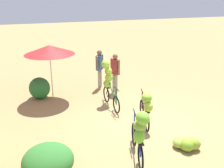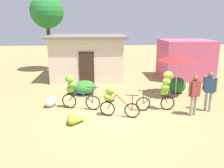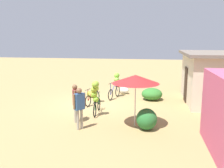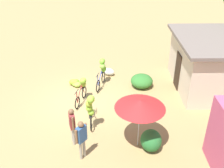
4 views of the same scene
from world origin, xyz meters
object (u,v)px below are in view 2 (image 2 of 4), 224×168
object	(u,v)px
bicycle_leftmost	(74,89)
banana_pile_on_ground	(75,119)
person_vendor	(209,87)
building_low	(87,57)
bicycle_center_loaded	(163,88)
tree_behind_building	(47,12)
market_umbrella	(178,57)
person_bystander	(195,91)
bicycle_near_pile	(113,99)
shop_pink	(185,59)
produce_sack	(51,102)

from	to	relation	value
bicycle_leftmost	banana_pile_on_ground	size ratio (longest dim) A/B	2.07
banana_pile_on_ground	person_vendor	xyz separation A→B (m)	(5.55, 0.84, 0.90)
building_low	bicycle_center_loaded	world-z (taller)	building_low
tree_behind_building	banana_pile_on_ground	bearing A→B (deg)	-74.60
market_umbrella	banana_pile_on_ground	world-z (taller)	market_umbrella
tree_behind_building	banana_pile_on_ground	distance (m)	11.07
tree_behind_building	person_bystander	world-z (taller)	tree_behind_building
building_low	bicycle_near_pile	size ratio (longest dim) A/B	3.17
shop_pink	tree_behind_building	distance (m)	10.42
banana_pile_on_ground	building_low	bearing A→B (deg)	88.08
tree_behind_building	person_vendor	bearing A→B (deg)	-47.46
bicycle_center_loaded	banana_pile_on_ground	distance (m)	3.90
tree_behind_building	bicycle_near_pile	xyz separation A→B (m)	(4.21, -9.32, -3.68)
banana_pile_on_ground	bicycle_center_loaded	bearing A→B (deg)	16.24
building_low	bicycle_near_pile	world-z (taller)	building_low
shop_pink	tree_behind_building	bearing A→B (deg)	163.19
market_umbrella	bicycle_center_loaded	xyz separation A→B (m)	(-1.24, -1.96, -1.02)
tree_behind_building	person_vendor	xyz separation A→B (m)	(8.27, -9.01, -3.35)
bicycle_leftmost	person_bystander	size ratio (longest dim) A/B	1.01
tree_behind_building	banana_pile_on_ground	world-z (taller)	tree_behind_building
banana_pile_on_ground	person_vendor	distance (m)	5.69
shop_pink	produce_sack	world-z (taller)	shop_pink
shop_pink	produce_sack	xyz separation A→B (m)	(-8.04, -5.09, -1.06)
building_low	person_vendor	bearing A→B (deg)	-50.92
market_umbrella	banana_pile_on_ground	xyz separation A→B (m)	(-4.90, -3.02, -1.86)
produce_sack	banana_pile_on_ground	bearing A→B (deg)	-56.76
market_umbrella	bicycle_leftmost	distance (m)	5.38
market_umbrella	bicycle_near_pile	size ratio (longest dim) A/B	1.39
tree_behind_building	produce_sack	bearing A→B (deg)	-79.49
person_bystander	bicycle_leftmost	bearing A→B (deg)	167.17
shop_pink	person_bystander	xyz separation A→B (m)	(-2.06, -6.57, -0.24)
tree_behind_building	market_umbrella	world-z (taller)	tree_behind_building
bicycle_near_pile	market_umbrella	bearing A→B (deg)	36.18
bicycle_near_pile	person_bystander	distance (m)	3.26
produce_sack	market_umbrella	bearing A→B (deg)	10.47
produce_sack	person_vendor	distance (m)	6.92
bicycle_near_pile	person_bystander	size ratio (longest dim) A/B	0.93
banana_pile_on_ground	person_vendor	bearing A→B (deg)	8.64
shop_pink	person_vendor	xyz separation A→B (m)	(-1.25, -6.13, -0.22)
bicycle_near_pile	person_bystander	xyz separation A→B (m)	(3.24, -0.12, 0.31)
bicycle_near_pile	produce_sack	xyz separation A→B (m)	(-2.73, 1.35, -0.50)
tree_behind_building	person_vendor	distance (m)	12.68
produce_sack	person_vendor	bearing A→B (deg)	-8.73
banana_pile_on_ground	bicycle_leftmost	bearing A→B (deg)	95.42
bicycle_leftmost	bicycle_center_loaded	world-z (taller)	bicycle_center_loaded
shop_pink	person_bystander	size ratio (longest dim) A/B	1.90
produce_sack	bicycle_near_pile	bearing A→B (deg)	-26.35
bicycle_near_pile	bicycle_center_loaded	xyz separation A→B (m)	(2.16, 0.53, 0.27)
bicycle_near_pile	bicycle_center_loaded	size ratio (longest dim) A/B	0.92
bicycle_leftmost	produce_sack	bearing A→B (deg)	161.39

